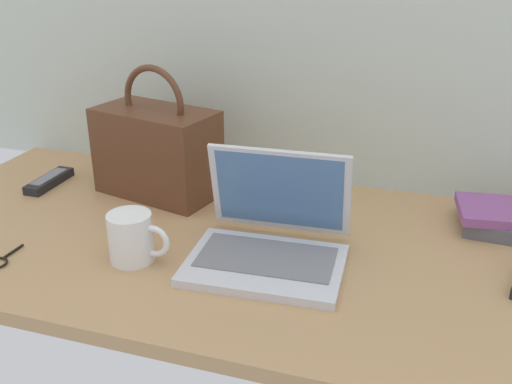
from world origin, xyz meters
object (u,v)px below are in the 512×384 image
Objects in this scene: laptop at (270,238)px; book_stack at (505,218)px; coffee_mug at (132,237)px; handbag at (157,150)px; remote_control_far at (49,181)px.

book_stack is (0.47, 0.28, -0.02)m from laptop.
coffee_mug is at bearing -160.64° from laptop.
handbag is at bearing 147.40° from laptop.
handbag reaches higher than coffee_mug.
laptop reaches higher than coffee_mug.
coffee_mug is 0.82m from book_stack.
remote_control_far is (-0.67, 0.19, -0.03)m from laptop.
remote_control_far is 0.72× the size of book_stack.
book_stack is (0.73, 0.38, -0.02)m from coffee_mug.
handbag is at bearing 8.34° from remote_control_far.
coffee_mug is 0.40× the size of handbag.
handbag is at bearing -176.55° from book_stack.
coffee_mug is at bearing -34.86° from remote_control_far.
handbag is (-0.37, 0.23, 0.07)m from laptop.
remote_control_far is 0.32m from handbag.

